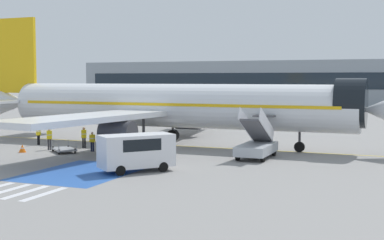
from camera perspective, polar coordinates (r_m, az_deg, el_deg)
name	(u,v)px	position (r m, az deg, el deg)	size (l,w,h in m)	color
ground_plane	(171,147)	(46.59, -2.25, -2.89)	(600.00, 600.00, 0.00)	gray
apron_leadline_yellow	(175,146)	(47.50, -1.80, -2.75)	(0.20, 75.45, 0.01)	gold
apron_stand_patch_blue	(83,172)	(34.83, -11.60, -5.49)	(6.13, 8.43, 0.01)	#2856A8
apron_walkway_bar_2	(7,190)	(30.37, -19.09, -7.11)	(0.44, 3.60, 0.01)	silver
apron_walkway_bar_3	(26,192)	(29.60, -17.33, -7.37)	(0.44, 3.60, 0.01)	silver
apron_walkway_bar_4	(44,194)	(28.87, -15.48, -7.62)	(0.44, 3.60, 0.01)	silver
airliner	(168,105)	(47.47, -2.58, 1.57)	(41.45, 33.81, 11.94)	silver
boarding_stairs_forward	(257,145)	(40.31, 6.91, -2.68)	(2.20, 5.23, 3.92)	#ADB2BA
fuel_tanker	(175,111)	(70.38, -1.80, 0.98)	(9.18, 3.95, 3.36)	#38383D
service_van_1	(136,150)	(34.43, -5.95, -3.16)	(4.58, 4.88, 2.39)	silver
baggage_cart	(64,149)	(44.41, -13.51, -3.05)	(2.95, 2.83, 0.87)	gray
ground_crew_0	(92,140)	(44.37, -10.59, -2.15)	(0.46, 0.29, 1.60)	#191E38
ground_crew_1	(84,136)	(46.70, -11.46, -1.68)	(0.48, 0.44, 1.80)	black
ground_crew_2	(38,133)	(49.91, -16.06, -1.38)	(0.24, 0.43, 1.79)	black
ground_crew_3	(49,137)	(46.14, -14.98, -1.77)	(0.47, 0.46, 1.86)	#2D2D33
traffic_cone_0	(128,155)	(40.00, -6.83, -3.70)	(0.55, 0.55, 0.61)	orange
traffic_cone_1	(22,148)	(45.30, -17.65, -2.90)	(0.59, 0.59, 0.65)	orange
terminal_building	(367,83)	(121.18, 18.15, 3.76)	(134.06, 12.10, 9.88)	#89939E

